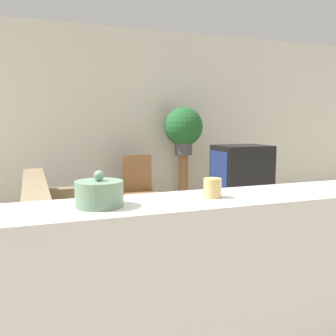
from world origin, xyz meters
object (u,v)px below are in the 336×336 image
Objects in this scene: couch at (77,238)px; television at (241,168)px; decorative_bowl at (99,193)px; wooden_chair at (140,187)px; potted_plant at (184,128)px.

television is (2.16, 0.67, 0.49)m from couch.
decorative_bowl is (-2.25, -2.49, 0.28)m from television.
wooden_chair is at bearing 70.91° from decorative_bowl.
television is 0.72× the size of wooden_chair.
decorative_bowl is (-0.09, -1.82, 0.77)m from couch.
wooden_chair is (-1.16, 0.66, -0.29)m from television.
couch is at bearing -126.80° from wooden_chair.
wooden_chair is 3.39m from decorative_bowl.
television is 1.37m from wooden_chair.
potted_plant is (-0.45, 0.86, 0.50)m from television.
television is 1.09m from potted_plant.
potted_plant reaches higher than couch.
wooden_chair is 4.33× the size of decorative_bowl.
couch is 2.31m from television.
wooden_chair is 1.35× the size of potted_plant.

